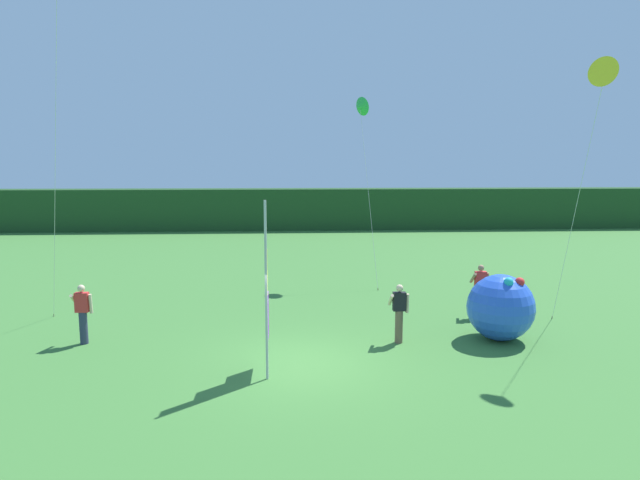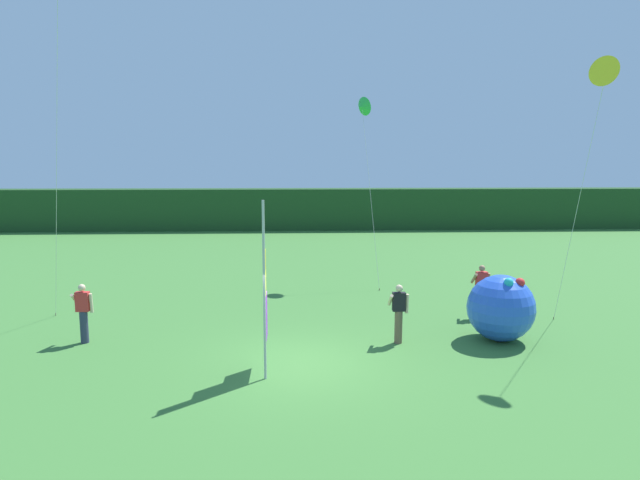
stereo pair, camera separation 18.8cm
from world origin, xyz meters
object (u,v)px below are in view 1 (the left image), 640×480
object	(u,v)px
banner_flag	(267,292)
inflatable_balloon	(501,307)
kite_yellow_delta_0	(605,74)
person_mid_field	(399,312)
kite_green_delta_2	(360,107)
person_far_left	(83,312)
folding_chair	(513,305)
person_near_banner	(480,289)

from	to	relation	value
banner_flag	inflatable_balloon	distance (m)	7.00
kite_yellow_delta_0	person_mid_field	bearing A→B (deg)	174.87
kite_green_delta_2	person_far_left	bearing A→B (deg)	-136.22
person_mid_field	person_far_left	world-z (taller)	person_far_left
person_mid_field	folding_chair	bearing A→B (deg)	25.49
inflatable_balloon	kite_green_delta_2	world-z (taller)	kite_green_delta_2
banner_flag	folding_chair	world-z (taller)	banner_flag
kite_yellow_delta_0	kite_green_delta_2	bearing A→B (deg)	119.16
banner_flag	kite_green_delta_2	size ratio (longest dim) A/B	0.54
person_near_banner	inflatable_balloon	bearing A→B (deg)	-96.09
person_mid_field	kite_green_delta_2	bearing A→B (deg)	90.09
inflatable_balloon	folding_chair	distance (m)	2.22
folding_chair	kite_yellow_delta_0	xyz separation A→B (m)	(1.10, -2.42, 6.83)
folding_chair	kite_yellow_delta_0	bearing A→B (deg)	-65.50
banner_flag	person_far_left	xyz separation A→B (m)	(-5.24, 2.53, -1.11)
banner_flag	person_near_banner	xyz separation A→B (m)	(6.81, 4.62, -1.09)
banner_flag	kite_yellow_delta_0	distance (m)	10.42
person_near_banner	folding_chair	size ratio (longest dim) A/B	1.94
banner_flag	person_near_banner	bearing A→B (deg)	34.18
person_near_banner	person_mid_field	size ratio (longest dim) A/B	1.03
kite_yellow_delta_0	inflatable_balloon	bearing A→B (deg)	165.73
person_mid_field	inflatable_balloon	distance (m)	2.95
person_near_banner	kite_green_delta_2	xyz separation A→B (m)	(-3.22, 6.37, 6.46)
person_mid_field	folding_chair	distance (m)	4.55
person_far_left	kite_yellow_delta_0	size ratio (longest dim) A/B	0.22
banner_flag	kite_green_delta_2	distance (m)	12.75
folding_chair	kite_green_delta_2	size ratio (longest dim) A/B	0.11
person_near_banner	kite_green_delta_2	bearing A→B (deg)	116.81
person_near_banner	kite_yellow_delta_0	bearing A→B (deg)	-56.16
banner_flag	inflatable_balloon	size ratio (longest dim) A/B	2.19
kite_green_delta_2	folding_chair	bearing A→B (deg)	-59.31
person_mid_field	folding_chair	world-z (taller)	person_mid_field
person_far_left	folding_chair	distance (m)	13.04
person_near_banner	kite_yellow_delta_0	distance (m)	7.35
person_near_banner	person_far_left	bearing A→B (deg)	-170.14
kite_green_delta_2	kite_yellow_delta_0	bearing A→B (deg)	-60.84
person_mid_field	kite_yellow_delta_0	xyz separation A→B (m)	(5.20, -0.47, 6.44)
person_far_left	kite_green_delta_2	bearing A→B (deg)	43.78
kite_yellow_delta_0	person_near_banner	bearing A→B (deg)	123.84
person_near_banner	folding_chair	xyz separation A→B (m)	(0.89, -0.55, -0.41)
banner_flag	person_far_left	bearing A→B (deg)	154.24
folding_chair	kite_yellow_delta_0	world-z (taller)	kite_yellow_delta_0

